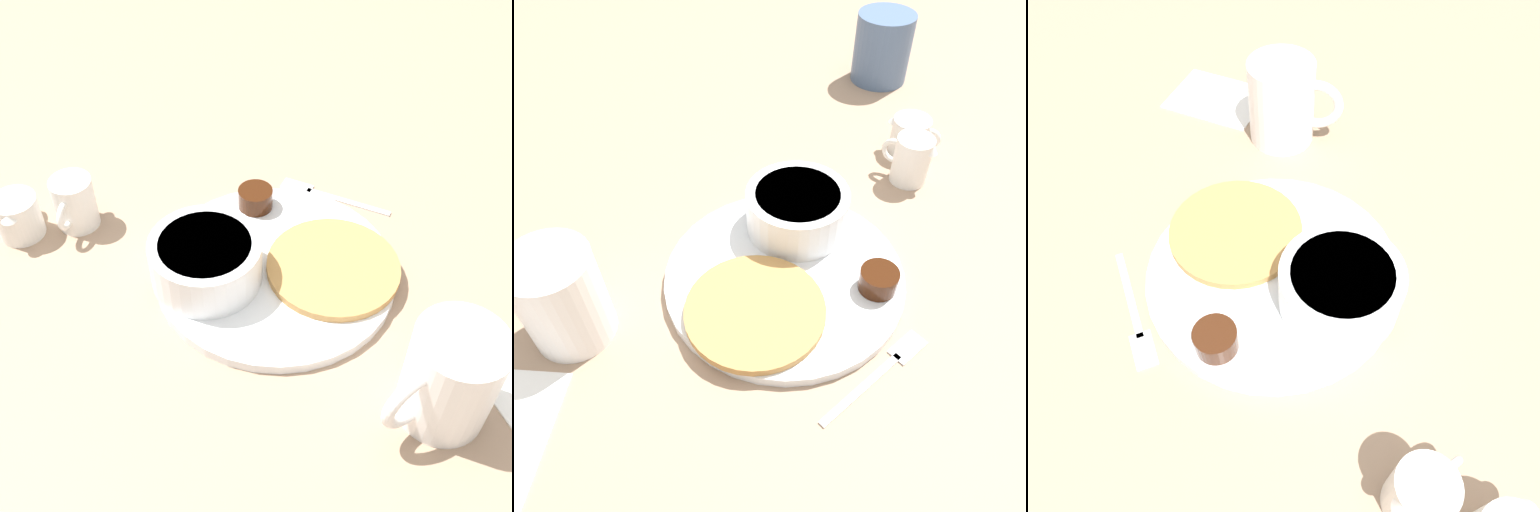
% 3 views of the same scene
% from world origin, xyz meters
% --- Properties ---
extents(ground_plane, '(4.00, 4.00, 0.00)m').
position_xyz_m(ground_plane, '(0.00, 0.00, 0.00)').
color(ground_plane, '#9E7F66').
extents(plate, '(0.25, 0.25, 0.01)m').
position_xyz_m(plate, '(0.00, 0.00, 0.01)').
color(plate, white).
rests_on(plate, ground_plane).
extents(pancake_stack, '(0.14, 0.14, 0.01)m').
position_xyz_m(pancake_stack, '(-0.05, 0.03, 0.02)').
color(pancake_stack, '#B78447').
rests_on(pancake_stack, plate).
extents(bowl, '(0.11, 0.11, 0.05)m').
position_xyz_m(bowl, '(0.07, -0.01, 0.04)').
color(bowl, white).
rests_on(bowl, plate).
extents(syrup_cup, '(0.04, 0.04, 0.02)m').
position_xyz_m(syrup_cup, '(-0.02, -0.10, 0.02)').
color(syrup_cup, '#38190A').
rests_on(syrup_cup, plate).
extents(butter_ramekin, '(0.04, 0.04, 0.04)m').
position_xyz_m(butter_ramekin, '(0.09, -0.03, 0.03)').
color(butter_ramekin, white).
rests_on(butter_ramekin, plate).
extents(coffee_mug, '(0.11, 0.08, 0.10)m').
position_xyz_m(coffee_mug, '(-0.06, 0.21, 0.05)').
color(coffee_mug, white).
rests_on(coffee_mug, ground_plane).
extents(creamer_pitcher_near, '(0.05, 0.06, 0.06)m').
position_xyz_m(creamer_pitcher_near, '(0.17, -0.16, 0.03)').
color(creamer_pitcher_near, white).
rests_on(creamer_pitcher_near, ground_plane).
extents(creamer_pitcher_far, '(0.05, 0.07, 0.05)m').
position_xyz_m(creamer_pitcher_far, '(0.24, -0.17, 0.03)').
color(creamer_pitcher_far, white).
rests_on(creamer_pitcher_far, ground_plane).
extents(fork, '(0.10, 0.11, 0.00)m').
position_xyz_m(fork, '(-0.11, -0.09, 0.00)').
color(fork, silver).
rests_on(fork, ground_plane).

